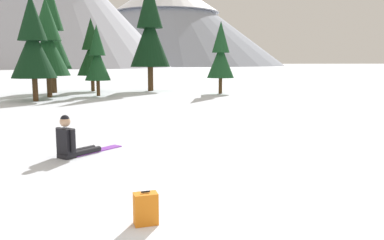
{
  "coord_description": "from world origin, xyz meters",
  "views": [
    {
      "loc": [
        -1.39,
        -5.1,
        2.2
      ],
      "look_at": [
        -0.01,
        3.08,
        1.0
      ],
      "focal_mm": 37.58,
      "sensor_mm": 36.0,
      "label": 1
    }
  ],
  "objects_px": {
    "backpack_orange": "(146,209)",
    "pine_tree_slender": "(221,54)",
    "snowboarder_midground": "(72,142)",
    "pine_tree_leaning": "(150,31)",
    "pine_tree_short": "(33,43)",
    "pine_tree_tall": "(97,57)",
    "pine_tree_twin": "(51,33)",
    "pine_tree_young": "(47,43)",
    "pine_tree_broad": "(92,52)"
  },
  "relations": [
    {
      "from": "pine_tree_broad",
      "to": "pine_tree_leaning",
      "type": "bearing_deg",
      "value": -4.07
    },
    {
      "from": "pine_tree_tall",
      "to": "pine_tree_short",
      "type": "relative_size",
      "value": 0.77
    },
    {
      "from": "backpack_orange",
      "to": "pine_tree_slender",
      "type": "distance_m",
      "value": 23.05
    },
    {
      "from": "pine_tree_broad",
      "to": "pine_tree_slender",
      "type": "height_order",
      "value": "pine_tree_broad"
    },
    {
      "from": "pine_tree_leaning",
      "to": "pine_tree_short",
      "type": "bearing_deg",
      "value": -134.47
    },
    {
      "from": "backpack_orange",
      "to": "pine_tree_slender",
      "type": "xyz_separation_m",
      "value": [
        6.34,
        22.01,
        2.49
      ]
    },
    {
      "from": "pine_tree_twin",
      "to": "pine_tree_slender",
      "type": "relative_size",
      "value": 1.56
    },
    {
      "from": "snowboarder_midground",
      "to": "backpack_orange",
      "type": "bearing_deg",
      "value": -70.77
    },
    {
      "from": "pine_tree_twin",
      "to": "snowboarder_midground",
      "type": "bearing_deg",
      "value": -79.64
    },
    {
      "from": "snowboarder_midground",
      "to": "pine_tree_slender",
      "type": "relative_size",
      "value": 0.3
    },
    {
      "from": "pine_tree_tall",
      "to": "pine_tree_young",
      "type": "relative_size",
      "value": 0.75
    },
    {
      "from": "pine_tree_short",
      "to": "pine_tree_young",
      "type": "xyz_separation_m",
      "value": [
        0.33,
        2.5,
        0.12
      ]
    },
    {
      "from": "pine_tree_short",
      "to": "pine_tree_tall",
      "type": "bearing_deg",
      "value": 43.05
    },
    {
      "from": "backpack_orange",
      "to": "pine_tree_slender",
      "type": "relative_size",
      "value": 0.09
    },
    {
      "from": "pine_tree_broad",
      "to": "pine_tree_leaning",
      "type": "relative_size",
      "value": 0.65
    },
    {
      "from": "pine_tree_short",
      "to": "pine_tree_leaning",
      "type": "bearing_deg",
      "value": 45.53
    },
    {
      "from": "pine_tree_leaning",
      "to": "pine_tree_young",
      "type": "bearing_deg",
      "value": -145.36
    },
    {
      "from": "pine_tree_tall",
      "to": "pine_tree_slender",
      "type": "height_order",
      "value": "pine_tree_slender"
    },
    {
      "from": "pine_tree_tall",
      "to": "pine_tree_leaning",
      "type": "relative_size",
      "value": 0.55
    },
    {
      "from": "pine_tree_broad",
      "to": "pine_tree_leaning",
      "type": "xyz_separation_m",
      "value": [
        4.32,
        -0.31,
        1.56
      ]
    },
    {
      "from": "snowboarder_midground",
      "to": "pine_tree_leaning",
      "type": "relative_size",
      "value": 0.18
    },
    {
      "from": "snowboarder_midground",
      "to": "pine_tree_young",
      "type": "bearing_deg",
      "value": 101.5
    },
    {
      "from": "pine_tree_tall",
      "to": "pine_tree_young",
      "type": "xyz_separation_m",
      "value": [
        -2.94,
        -0.56,
        0.85
      ]
    },
    {
      "from": "backpack_orange",
      "to": "pine_tree_leaning",
      "type": "height_order",
      "value": "pine_tree_leaning"
    },
    {
      "from": "pine_tree_tall",
      "to": "pine_tree_twin",
      "type": "bearing_deg",
      "value": 135.27
    },
    {
      "from": "snowboarder_midground",
      "to": "pine_tree_twin",
      "type": "distance_m",
      "value": 21.22
    },
    {
      "from": "pine_tree_tall",
      "to": "pine_tree_twin",
      "type": "xyz_separation_m",
      "value": [
        -3.3,
        3.27,
        1.71
      ]
    },
    {
      "from": "backpack_orange",
      "to": "pine_tree_twin",
      "type": "xyz_separation_m",
      "value": [
        -5.24,
        24.78,
        3.99
      ]
    },
    {
      "from": "snowboarder_midground",
      "to": "pine_tree_tall",
      "type": "xyz_separation_m",
      "value": [
        -0.45,
        17.25,
        2.14
      ]
    },
    {
      "from": "snowboarder_midground",
      "to": "pine_tree_tall",
      "type": "height_order",
      "value": "pine_tree_tall"
    },
    {
      "from": "pine_tree_short",
      "to": "pine_tree_broad",
      "type": "bearing_deg",
      "value": 70.51
    },
    {
      "from": "snowboarder_midground",
      "to": "pine_tree_leaning",
      "type": "xyz_separation_m",
      "value": [
        3.2,
        21.26,
        4.16
      ]
    },
    {
      "from": "pine_tree_young",
      "to": "pine_tree_broad",
      "type": "xyz_separation_m",
      "value": [
        2.28,
        4.87,
        -0.39
      ]
    },
    {
      "from": "pine_tree_leaning",
      "to": "backpack_orange",
      "type": "bearing_deg",
      "value": -93.86
    },
    {
      "from": "pine_tree_leaning",
      "to": "pine_tree_slender",
      "type": "xyz_separation_m",
      "value": [
        4.62,
        -3.5,
        -1.8
      ]
    },
    {
      "from": "backpack_orange",
      "to": "pine_tree_leaning",
      "type": "bearing_deg",
      "value": 86.14
    },
    {
      "from": "pine_tree_leaning",
      "to": "snowboarder_midground",
      "type": "bearing_deg",
      "value": -98.57
    },
    {
      "from": "backpack_orange",
      "to": "pine_tree_leaning",
      "type": "xyz_separation_m",
      "value": [
        1.72,
        25.51,
        4.29
      ]
    },
    {
      "from": "backpack_orange",
      "to": "pine_tree_leaning",
      "type": "relative_size",
      "value": 0.06
    },
    {
      "from": "pine_tree_twin",
      "to": "pine_tree_young",
      "type": "bearing_deg",
      "value": -84.7
    },
    {
      "from": "pine_tree_tall",
      "to": "pine_tree_broad",
      "type": "xyz_separation_m",
      "value": [
        -0.66,
        4.31,
        0.46
      ]
    },
    {
      "from": "snowboarder_midground",
      "to": "pine_tree_twin",
      "type": "height_order",
      "value": "pine_tree_twin"
    },
    {
      "from": "pine_tree_broad",
      "to": "backpack_orange",
      "type": "bearing_deg",
      "value": -84.24
    },
    {
      "from": "pine_tree_young",
      "to": "pine_tree_leaning",
      "type": "height_order",
      "value": "pine_tree_leaning"
    },
    {
      "from": "pine_tree_twin",
      "to": "backpack_orange",
      "type": "bearing_deg",
      "value": -78.06
    },
    {
      "from": "pine_tree_short",
      "to": "pine_tree_leaning",
      "type": "xyz_separation_m",
      "value": [
        6.93,
        7.06,
        1.29
      ]
    },
    {
      "from": "pine_tree_tall",
      "to": "pine_tree_short",
      "type": "bearing_deg",
      "value": -136.95
    },
    {
      "from": "pine_tree_young",
      "to": "pine_tree_broad",
      "type": "height_order",
      "value": "pine_tree_young"
    },
    {
      "from": "snowboarder_midground",
      "to": "pine_tree_short",
      "type": "distance_m",
      "value": 14.96
    },
    {
      "from": "snowboarder_midground",
      "to": "pine_tree_leaning",
      "type": "distance_m",
      "value": 21.9
    }
  ]
}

